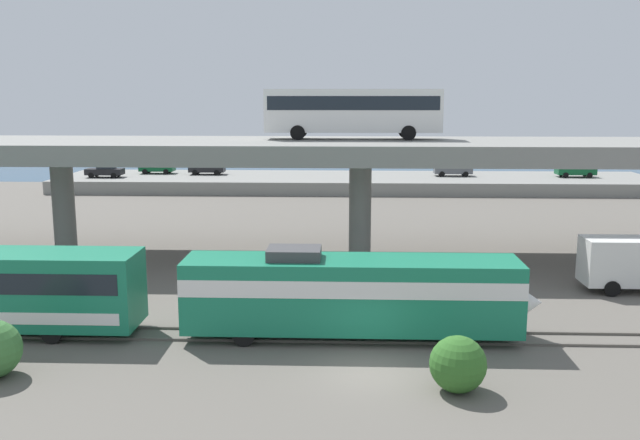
{
  "coord_description": "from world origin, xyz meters",
  "views": [
    {
      "loc": [
        -0.91,
        -26.21,
        10.95
      ],
      "look_at": [
        -2.61,
        17.28,
        3.05
      ],
      "focal_mm": 38.79,
      "sensor_mm": 36.0,
      "label": 1
    }
  ],
  "objects_px": {
    "parked_car_1": "(158,167)",
    "parked_car_4": "(105,171)",
    "train_locomotive": "(368,291)",
    "parked_car_0": "(576,171)",
    "transit_bus_on_overpass": "(353,109)",
    "parked_car_2": "(452,169)",
    "service_truck_west": "(640,263)",
    "parked_car_3": "(207,168)"
  },
  "relations": [
    {
      "from": "parked_car_2",
      "to": "parked_car_4",
      "type": "distance_m",
      "value": 40.78
    },
    {
      "from": "parked_car_4",
      "to": "train_locomotive",
      "type": "bearing_deg",
      "value": 120.82
    },
    {
      "from": "parked_car_0",
      "to": "parked_car_4",
      "type": "xyz_separation_m",
      "value": [
        -54.92,
        -2.39,
        -0.0
      ]
    },
    {
      "from": "parked_car_2",
      "to": "parked_car_4",
      "type": "bearing_deg",
      "value": -175.86
    },
    {
      "from": "parked_car_0",
      "to": "parked_car_1",
      "type": "height_order",
      "value": "same"
    },
    {
      "from": "parked_car_0",
      "to": "transit_bus_on_overpass",
      "type": "bearing_deg",
      "value": 51.9
    },
    {
      "from": "transit_bus_on_overpass",
      "to": "parked_car_0",
      "type": "bearing_deg",
      "value": 51.9
    },
    {
      "from": "parked_car_0",
      "to": "parked_car_2",
      "type": "height_order",
      "value": "same"
    },
    {
      "from": "parked_car_4",
      "to": "parked_car_1",
      "type": "bearing_deg",
      "value": -140.45
    },
    {
      "from": "parked_car_1",
      "to": "parked_car_3",
      "type": "relative_size",
      "value": 0.98
    },
    {
      "from": "transit_bus_on_overpass",
      "to": "service_truck_west",
      "type": "bearing_deg",
      "value": -30.33
    },
    {
      "from": "parked_car_2",
      "to": "parked_car_4",
      "type": "xyz_separation_m",
      "value": [
        -40.67,
        -2.95,
        -0.0
      ]
    },
    {
      "from": "transit_bus_on_overpass",
      "to": "parked_car_4",
      "type": "distance_m",
      "value": 43.02
    },
    {
      "from": "transit_bus_on_overpass",
      "to": "service_truck_west",
      "type": "distance_m",
      "value": 20.48
    },
    {
      "from": "parked_car_1",
      "to": "parked_car_4",
      "type": "relative_size",
      "value": 0.98
    },
    {
      "from": "parked_car_0",
      "to": "train_locomotive",
      "type": "bearing_deg",
      "value": 63.32
    },
    {
      "from": "transit_bus_on_overpass",
      "to": "service_truck_west",
      "type": "relative_size",
      "value": 1.76
    },
    {
      "from": "parked_car_3",
      "to": "parked_car_4",
      "type": "xyz_separation_m",
      "value": [
        -11.33,
        -3.38,
        0.0
      ]
    },
    {
      "from": "train_locomotive",
      "to": "parked_car_1",
      "type": "xyz_separation_m",
      "value": [
        -24.12,
        53.04,
        0.06
      ]
    },
    {
      "from": "train_locomotive",
      "to": "service_truck_west",
      "type": "xyz_separation_m",
      "value": [
        15.55,
        8.23,
        -0.56
      ]
    },
    {
      "from": "transit_bus_on_overpass",
      "to": "parked_car_3",
      "type": "distance_m",
      "value": 39.42
    },
    {
      "from": "train_locomotive",
      "to": "transit_bus_on_overpass",
      "type": "distance_m",
      "value": 19.33
    },
    {
      "from": "parked_car_0",
      "to": "parked_car_3",
      "type": "xyz_separation_m",
      "value": [
        -43.59,
        0.99,
        -0.0
      ]
    },
    {
      "from": "parked_car_2",
      "to": "parked_car_4",
      "type": "relative_size",
      "value": 1.05
    },
    {
      "from": "transit_bus_on_overpass",
      "to": "parked_car_2",
      "type": "relative_size",
      "value": 2.7
    },
    {
      "from": "parked_car_1",
      "to": "parked_car_2",
      "type": "relative_size",
      "value": 0.94
    },
    {
      "from": "parked_car_2",
      "to": "service_truck_west",
      "type": "bearing_deg",
      "value": -84.71
    },
    {
      "from": "transit_bus_on_overpass",
      "to": "parked_car_2",
      "type": "height_order",
      "value": "transit_bus_on_overpass"
    },
    {
      "from": "train_locomotive",
      "to": "parked_car_2",
      "type": "height_order",
      "value": "train_locomotive"
    },
    {
      "from": "parked_car_1",
      "to": "parked_car_3",
      "type": "bearing_deg",
      "value": 172.94
    },
    {
      "from": "service_truck_west",
      "to": "parked_car_4",
      "type": "height_order",
      "value": "service_truck_west"
    },
    {
      "from": "train_locomotive",
      "to": "transit_bus_on_overpass",
      "type": "height_order",
      "value": "transit_bus_on_overpass"
    },
    {
      "from": "train_locomotive",
      "to": "parked_car_4",
      "type": "distance_m",
      "value": 56.92
    },
    {
      "from": "transit_bus_on_overpass",
      "to": "parked_car_1",
      "type": "distance_m",
      "value": 43.19
    },
    {
      "from": "transit_bus_on_overpass",
      "to": "parked_car_1",
      "type": "xyz_separation_m",
      "value": [
        -23.54,
        35.37,
        -7.75
      ]
    },
    {
      "from": "service_truck_west",
      "to": "transit_bus_on_overpass",
      "type": "bearing_deg",
      "value": 149.67
    },
    {
      "from": "parked_car_0",
      "to": "service_truck_west",
      "type": "bearing_deg",
      "value": 76.65
    },
    {
      "from": "service_truck_west",
      "to": "parked_car_2",
      "type": "distance_m",
      "value": 43.79
    },
    {
      "from": "service_truck_west",
      "to": "parked_car_0",
      "type": "xyz_separation_m",
      "value": [
        10.21,
        43.04,
        0.61
      ]
    },
    {
      "from": "transit_bus_on_overpass",
      "to": "parked_car_0",
      "type": "height_order",
      "value": "transit_bus_on_overpass"
    },
    {
      "from": "train_locomotive",
      "to": "parked_car_4",
      "type": "bearing_deg",
      "value": 120.82
    },
    {
      "from": "train_locomotive",
      "to": "parked_car_3",
      "type": "relative_size",
      "value": 3.8
    }
  ]
}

